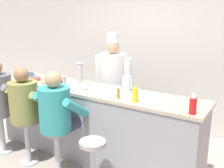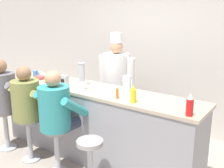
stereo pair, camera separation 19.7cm
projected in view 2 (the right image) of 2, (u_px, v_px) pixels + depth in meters
name	position (u px, v px, depth m)	size (l,w,h in m)	color
ground_plane	(79.00, 165.00, 3.62)	(20.00, 20.00, 0.00)	#9E9384
wall_back	(149.00, 53.00, 4.81)	(10.00, 0.06, 2.70)	beige
diner_counter	(93.00, 123.00, 3.74)	(3.15, 0.63, 1.04)	gray
ketchup_bottle_red	(190.00, 105.00, 2.59)	(0.07, 0.07, 0.23)	red
mustard_bottle_yellow	(133.00, 94.00, 2.99)	(0.07, 0.07, 0.21)	yellow
hot_sauce_bottle_orange	(117.00, 94.00, 3.15)	(0.03, 0.03, 0.12)	orange
water_pitcher_clear	(127.00, 83.00, 3.45)	(0.14, 0.12, 0.20)	silver
breakfast_plate	(46.00, 82.00, 3.87)	(0.28, 0.28, 0.05)	white
cereal_bowl	(40.00, 78.00, 4.10)	(0.16, 0.16, 0.05)	#B24C47
coffee_mug_white	(83.00, 86.00, 3.56)	(0.13, 0.09, 0.09)	white
coffee_mug_blue	(36.00, 73.00, 4.32)	(0.13, 0.09, 0.09)	#4C7AB2
cup_stack_steel	(82.00, 74.00, 3.71)	(0.10, 0.10, 0.33)	#B7BABF
napkin_dispenser_chrome	(64.00, 80.00, 3.77)	(0.12, 0.07, 0.14)	silver
diner_seated_grey	(5.00, 94.00, 3.90)	(0.61, 0.61, 1.41)	#B2B5BA
diner_seated_olive	(28.00, 102.00, 3.59)	(0.58, 0.57, 1.37)	#B2B5BA
diner_seated_teal	(57.00, 110.00, 3.27)	(0.59, 0.58, 1.38)	#B2B5BA
empty_stool_round	(90.00, 157.00, 3.04)	(0.31, 0.31, 0.63)	#B2B5BA
cook_in_whites_near	(116.00, 81.00, 4.32)	(0.68, 0.44, 1.75)	#232328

